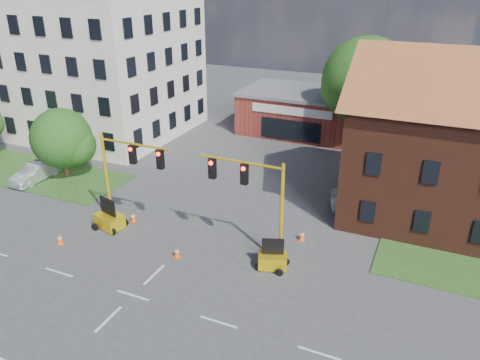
{
  "coord_description": "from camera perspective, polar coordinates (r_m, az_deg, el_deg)",
  "views": [
    {
      "loc": [
        13.17,
        -15.84,
        15.54
      ],
      "look_at": [
        1.7,
        10.0,
        2.83
      ],
      "focal_mm": 35.0,
      "sensor_mm": 36.0,
      "label": 1
    }
  ],
  "objects": [
    {
      "name": "trailer_west",
      "position": [
        31.85,
        -15.63,
        -4.65
      ],
      "size": [
        2.08,
        1.65,
        2.08
      ],
      "rotation": [
        0.0,
        0.0,
        -0.26
      ],
      "color": "yellow",
      "rests_on": "ground"
    },
    {
      "name": "signal_mast_west",
      "position": [
        30.31,
        -13.67,
        0.95
      ],
      "size": [
        5.3,
        0.6,
        6.2
      ],
      "color": "#9A9A94",
      "rests_on": "ground"
    },
    {
      "name": "brick_shop",
      "position": [
        49.52,
        7.68,
        8.32
      ],
      "size": [
        12.4,
        8.4,
        4.3
      ],
      "color": "maroon",
      "rests_on": "ground"
    },
    {
      "name": "cone_a",
      "position": [
        31.22,
        -21.11,
        -6.73
      ],
      "size": [
        0.4,
        0.4,
        0.7
      ],
      "color": "#FF4B0D",
      "rests_on": "ground"
    },
    {
      "name": "signal_mast_east",
      "position": [
        26.26,
        1.75,
        -2.06
      ],
      "size": [
        5.3,
        0.6,
        6.2
      ],
      "color": "#9A9A94",
      "rests_on": "ground"
    },
    {
      "name": "ground",
      "position": [
        25.8,
        -12.93,
        -13.55
      ],
      "size": [
        120.0,
        120.0,
        0.0
      ],
      "primitive_type": "plane",
      "color": "#3E3E40",
      "rests_on": "ground"
    },
    {
      "name": "office_block",
      "position": [
        50.52,
        -18.12,
        17.15
      ],
      "size": [
        18.4,
        15.4,
        20.6
      ],
      "color": "silver",
      "rests_on": "ground"
    },
    {
      "name": "cone_b",
      "position": [
        32.42,
        -12.93,
        -4.42
      ],
      "size": [
        0.4,
        0.4,
        0.7
      ],
      "color": "#FF4B0D",
      "rests_on": "ground"
    },
    {
      "name": "trailer_east",
      "position": [
        26.94,
        3.98,
        -9.61
      ],
      "size": [
        1.87,
        1.55,
        1.82
      ],
      "rotation": [
        0.0,
        0.0,
        0.35
      ],
      "color": "yellow",
      "rests_on": "ground"
    },
    {
      "name": "sedan_silver_front",
      "position": [
        40.93,
        -23.67,
        0.86
      ],
      "size": [
        1.66,
        4.46,
        1.46
      ],
      "primitive_type": "imported",
      "rotation": [
        0.0,
        0.0,
        0.03
      ],
      "color": "#B7BAC0",
      "rests_on": "ground"
    },
    {
      "name": "cone_c",
      "position": [
        28.14,
        -7.7,
        -8.74
      ],
      "size": [
        0.4,
        0.4,
        0.7
      ],
      "color": "#FF4B0D",
      "rests_on": "ground"
    },
    {
      "name": "pickup_white",
      "position": [
        33.91,
        15.87,
        -2.53
      ],
      "size": [
        6.34,
        4.17,
        1.62
      ],
      "primitive_type": "imported",
      "rotation": [
        0.0,
        0.0,
        1.85
      ],
      "color": "silver",
      "rests_on": "ground"
    },
    {
      "name": "tree_nw_front",
      "position": [
        39.67,
        -20.58,
        4.58
      ],
      "size": [
        5.01,
        4.77,
        5.78
      ],
      "color": "#352413",
      "rests_on": "ground"
    },
    {
      "name": "cone_d",
      "position": [
        29.77,
        7.55,
        -6.73
      ],
      "size": [
        0.4,
        0.4,
        0.7
      ],
      "color": "#FF4B0D",
      "rests_on": "ground"
    },
    {
      "name": "tree_large",
      "position": [
        44.36,
        15.57,
        11.22
      ],
      "size": [
        8.26,
        7.87,
        10.43
      ],
      "color": "#352413",
      "rests_on": "ground"
    },
    {
      "name": "lane_markings",
      "position": [
        24.08,
        -17.29,
        -17.31
      ],
      "size": [
        60.0,
        36.0,
        0.01
      ],
      "primitive_type": null,
      "color": "silver",
      "rests_on": "ground"
    },
    {
      "name": "grass_verge_nw",
      "position": [
        44.81,
        -26.28,
        1.37
      ],
      "size": [
        22.0,
        6.0,
        0.08
      ],
      "primitive_type": "cube",
      "color": "#21491B",
      "rests_on": "ground"
    }
  ]
}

